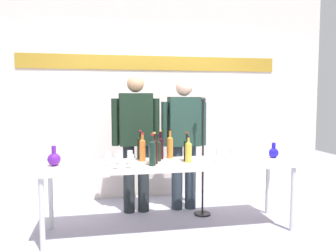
# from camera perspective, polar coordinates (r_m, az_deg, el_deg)

# --- Properties ---
(ground_plane) EXTENTS (10.00, 10.00, 0.00)m
(ground_plane) POSITION_cam_1_polar(r_m,az_deg,el_deg) (3.89, 0.44, -16.84)
(ground_plane) COLOR #9E9BB1
(back_wall) EXTENTS (5.21, 0.11, 3.00)m
(back_wall) POSITION_cam_1_polar(r_m,az_deg,el_deg) (4.94, -2.66, 5.60)
(back_wall) COLOR silver
(back_wall) RESTS_ON ground
(display_table) EXTENTS (2.67, 0.66, 0.74)m
(display_table) POSITION_cam_1_polar(r_m,az_deg,el_deg) (3.69, 0.45, -6.89)
(display_table) COLOR silver
(display_table) RESTS_ON ground
(decanter_blue_left) EXTENTS (0.13, 0.13, 0.21)m
(decanter_blue_left) POSITION_cam_1_polar(r_m,az_deg,el_deg) (3.67, -18.44, -5.21)
(decanter_blue_left) COLOR #561B94
(decanter_blue_left) RESTS_ON display_table
(decanter_blue_right) EXTENTS (0.11, 0.11, 0.18)m
(decanter_blue_right) POSITION_cam_1_polar(r_m,az_deg,el_deg) (4.12, 17.15, -4.21)
(decanter_blue_right) COLOR #1C16BC
(decanter_blue_right) RESTS_ON display_table
(presenter_left) EXTENTS (0.59, 0.22, 1.70)m
(presenter_left) POSITION_cam_1_polar(r_m,az_deg,el_deg) (4.25, -5.37, -1.47)
(presenter_left) COLOR #1F2628
(presenter_left) RESTS_ON ground
(presenter_right) EXTENTS (0.58, 0.22, 1.66)m
(presenter_right) POSITION_cam_1_polar(r_m,az_deg,el_deg) (4.35, 2.66, -1.68)
(presenter_right) COLOR #27323B
(presenter_right) RESTS_ON ground
(wine_bottle_0) EXTENTS (0.06, 0.06, 0.31)m
(wine_bottle_0) POSITION_cam_1_polar(r_m,az_deg,el_deg) (3.73, -4.27, -3.84)
(wine_bottle_0) COLOR orange
(wine_bottle_0) RESTS_ON display_table
(wine_bottle_1) EXTENTS (0.07, 0.07, 0.33)m
(wine_bottle_1) POSITION_cam_1_polar(r_m,az_deg,el_deg) (3.91, 0.33, -3.37)
(wine_bottle_1) COLOR orange
(wine_bottle_1) RESTS_ON display_table
(wine_bottle_2) EXTENTS (0.07, 0.07, 0.33)m
(wine_bottle_2) POSITION_cam_1_polar(r_m,az_deg,el_deg) (3.48, -2.61, -4.36)
(wine_bottle_2) COLOR black
(wine_bottle_2) RESTS_ON display_table
(wine_bottle_3) EXTENTS (0.08, 0.08, 0.33)m
(wine_bottle_3) POSITION_cam_1_polar(r_m,az_deg,el_deg) (3.58, -2.31, -4.07)
(wine_bottle_3) COLOR black
(wine_bottle_3) RESTS_ON display_table
(wine_bottle_4) EXTENTS (0.07, 0.07, 0.33)m
(wine_bottle_4) POSITION_cam_1_polar(r_m,az_deg,el_deg) (3.85, -1.27, -3.52)
(wine_bottle_4) COLOR black
(wine_bottle_4) RESTS_ON display_table
(wine_bottle_5) EXTENTS (0.07, 0.07, 0.29)m
(wine_bottle_5) POSITION_cam_1_polar(r_m,az_deg,el_deg) (3.73, -1.66, -3.97)
(wine_bottle_5) COLOR black
(wine_bottle_5) RESTS_ON display_table
(wine_bottle_6) EXTENTS (0.07, 0.07, 0.32)m
(wine_bottle_6) POSITION_cam_1_polar(r_m,az_deg,el_deg) (3.76, 3.15, -3.85)
(wine_bottle_6) COLOR black
(wine_bottle_6) RESTS_ON display_table
(wine_bottle_7) EXTENTS (0.07, 0.07, 0.33)m
(wine_bottle_7) POSITION_cam_1_polar(r_m,az_deg,el_deg) (3.87, -4.62, -3.54)
(wine_bottle_7) COLOR black
(wine_bottle_7) RESTS_ON display_table
(wine_bottle_8) EXTENTS (0.07, 0.07, 0.29)m
(wine_bottle_8) POSITION_cam_1_polar(r_m,az_deg,el_deg) (3.67, 3.43, -4.20)
(wine_bottle_8) COLOR gold
(wine_bottle_8) RESTS_ON display_table
(wine_glass_left_0) EXTENTS (0.06, 0.06, 0.15)m
(wine_glass_left_0) POSITION_cam_1_polar(r_m,az_deg,el_deg) (3.49, -9.97, -5.07)
(wine_glass_left_0) COLOR white
(wine_glass_left_0) RESTS_ON display_table
(wine_glass_left_1) EXTENTS (0.06, 0.06, 0.15)m
(wine_glass_left_1) POSITION_cam_1_polar(r_m,az_deg,el_deg) (3.58, -8.09, -4.72)
(wine_glass_left_1) COLOR white
(wine_glass_left_1) RESTS_ON display_table
(wine_glass_left_2) EXTENTS (0.06, 0.06, 0.15)m
(wine_glass_left_2) POSITION_cam_1_polar(r_m,az_deg,el_deg) (3.56, -6.34, -4.81)
(wine_glass_left_2) COLOR white
(wine_glass_left_2) RESTS_ON display_table
(wine_glass_left_3) EXTENTS (0.07, 0.07, 0.14)m
(wine_glass_left_3) POSITION_cam_1_polar(r_m,az_deg,el_deg) (3.38, -6.25, -5.43)
(wine_glass_left_3) COLOR white
(wine_glass_left_3) RESTS_ON display_table
(wine_glass_left_4) EXTENTS (0.07, 0.07, 0.15)m
(wine_glass_left_4) POSITION_cam_1_polar(r_m,az_deg,el_deg) (3.34, -8.40, -5.35)
(wine_glass_left_4) COLOR white
(wine_glass_left_4) RESTS_ON display_table
(wine_glass_left_5) EXTENTS (0.07, 0.07, 0.16)m
(wine_glass_left_5) POSITION_cam_1_polar(r_m,az_deg,el_deg) (3.74, -12.89, -4.22)
(wine_glass_left_5) COLOR white
(wine_glass_left_5) RESTS_ON display_table
(wine_glass_right_0) EXTENTS (0.06, 0.06, 0.15)m
(wine_glass_right_0) POSITION_cam_1_polar(r_m,az_deg,el_deg) (3.76, 10.79, -4.18)
(wine_glass_right_0) COLOR white
(wine_glass_right_0) RESTS_ON display_table
(wine_glass_right_1) EXTENTS (0.06, 0.06, 0.16)m
(wine_glass_right_1) POSITION_cam_1_polar(r_m,az_deg,el_deg) (3.69, 8.49, -4.33)
(wine_glass_right_1) COLOR white
(wine_glass_right_1) RESTS_ON display_table
(wine_glass_right_2) EXTENTS (0.07, 0.07, 0.14)m
(wine_glass_right_2) POSITION_cam_1_polar(r_m,az_deg,el_deg) (3.88, 15.95, -4.20)
(wine_glass_right_2) COLOR white
(wine_glass_right_2) RESTS_ON display_table
(wine_glass_right_3) EXTENTS (0.07, 0.07, 0.15)m
(wine_glass_right_3) POSITION_cam_1_polar(r_m,az_deg,el_deg) (3.90, 12.45, -3.98)
(wine_glass_right_3) COLOR white
(wine_glass_right_3) RESTS_ON display_table
(wine_glass_right_4) EXTENTS (0.07, 0.07, 0.15)m
(wine_glass_right_4) POSITION_cam_1_polar(r_m,az_deg,el_deg) (3.92, 9.26, -3.86)
(wine_glass_right_4) COLOR white
(wine_glass_right_4) RESTS_ON display_table
(microphone_stand) EXTENTS (0.20, 0.20, 1.43)m
(microphone_stand) POSITION_cam_1_polar(r_m,az_deg,el_deg) (4.22, 5.80, -8.37)
(microphone_stand) COLOR black
(microphone_stand) RESTS_ON ground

